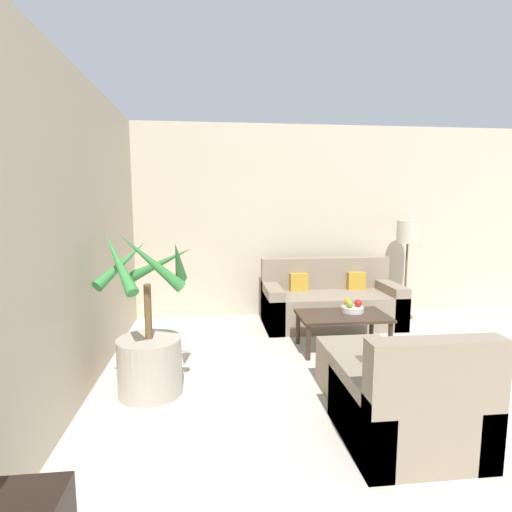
% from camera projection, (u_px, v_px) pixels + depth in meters
% --- Properties ---
extents(wall_back, '(7.61, 0.06, 2.70)m').
position_uv_depth(wall_back, '(346.00, 221.00, 5.80)').
color(wall_back, beige).
rests_on(wall_back, ground_plane).
extents(wall_left, '(0.06, 8.33, 2.70)m').
position_uv_depth(wall_left, '(6.00, 254.00, 2.11)').
color(wall_left, beige).
rests_on(wall_left, ground_plane).
extents(potted_palm, '(0.84, 0.82, 1.43)m').
position_uv_depth(potted_palm, '(149.00, 347.00, 3.37)').
color(potted_palm, '#ADA393').
rests_on(potted_palm, ground_plane).
extents(sofa_loveseat, '(1.79, 0.81, 0.86)m').
position_uv_depth(sofa_loveseat, '(331.00, 303.00, 5.32)').
color(sofa_loveseat, gray).
rests_on(sofa_loveseat, ground_plane).
extents(floor_lamp, '(0.31, 0.31, 1.38)m').
position_uv_depth(floor_lamp, '(408.00, 237.00, 5.53)').
color(floor_lamp, brown).
rests_on(floor_lamp, ground_plane).
extents(coffee_table, '(0.98, 0.59, 0.40)m').
position_uv_depth(coffee_table, '(343.00, 319.00, 4.39)').
color(coffee_table, '#38281E').
rests_on(coffee_table, ground_plane).
extents(fruit_bowl, '(0.25, 0.25, 0.06)m').
position_uv_depth(fruit_bowl, '(352.00, 309.00, 4.48)').
color(fruit_bowl, beige).
rests_on(fruit_bowl, coffee_table).
extents(apple_red, '(0.08, 0.08, 0.08)m').
position_uv_depth(apple_red, '(358.00, 303.00, 4.48)').
color(apple_red, red).
rests_on(apple_red, fruit_bowl).
extents(apple_green, '(0.08, 0.08, 0.08)m').
position_uv_depth(apple_green, '(350.00, 304.00, 4.43)').
color(apple_green, olive).
rests_on(apple_green, fruit_bowl).
extents(orange_fruit, '(0.08, 0.08, 0.08)m').
position_uv_depth(orange_fruit, '(348.00, 302.00, 4.54)').
color(orange_fruit, orange).
rests_on(orange_fruit, fruit_bowl).
extents(armchair, '(0.83, 0.82, 0.84)m').
position_uv_depth(armchair, '(409.00, 407.00, 2.66)').
color(armchair, gray).
rests_on(armchair, ground_plane).
extents(ottoman, '(0.59, 0.48, 0.42)m').
position_uv_depth(ottoman, '(356.00, 367.00, 3.44)').
color(ottoman, gray).
rests_on(ottoman, ground_plane).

